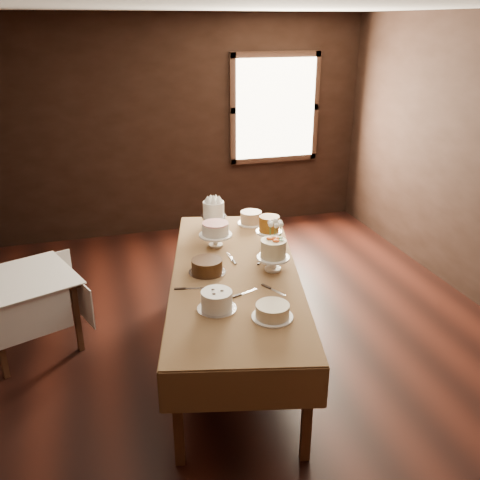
# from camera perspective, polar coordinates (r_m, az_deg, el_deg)

# --- Properties ---
(floor) EXTENTS (5.00, 6.00, 0.01)m
(floor) POSITION_cam_1_polar(r_m,az_deg,el_deg) (4.79, 0.69, -11.45)
(floor) COLOR black
(floor) RESTS_ON ground
(ceiling) EXTENTS (5.00, 6.00, 0.01)m
(ceiling) POSITION_cam_1_polar(r_m,az_deg,el_deg) (3.96, 0.89, 24.33)
(ceiling) COLOR beige
(ceiling) RESTS_ON wall_back
(wall_back) EXTENTS (5.00, 0.02, 2.80)m
(wall_back) POSITION_cam_1_polar(r_m,az_deg,el_deg) (7.00, -6.61, 12.02)
(wall_back) COLOR black
(wall_back) RESTS_ON ground
(window) EXTENTS (1.10, 0.05, 1.30)m
(window) POSITION_cam_1_polar(r_m,az_deg,el_deg) (7.24, 3.89, 14.08)
(window) COLOR #FFEABF
(window) RESTS_ON wall_back
(display_table) EXTENTS (1.59, 2.76, 0.80)m
(display_table) POSITION_cam_1_polar(r_m,az_deg,el_deg) (4.30, -0.53, -4.15)
(display_table) COLOR #482715
(display_table) RESTS_ON ground
(side_table) EXTENTS (1.05, 1.05, 0.68)m
(side_table) POSITION_cam_1_polar(r_m,az_deg,el_deg) (4.84, -22.56, -4.65)
(side_table) COLOR #482715
(side_table) RESTS_ON ground
(cake_meringue) EXTENTS (0.27, 0.27, 0.27)m
(cake_meringue) POSITION_cam_1_polar(r_m,az_deg,el_deg) (5.18, -2.89, 2.78)
(cake_meringue) COLOR silver
(cake_meringue) RESTS_ON display_table
(cake_speckled) EXTENTS (0.27, 0.27, 0.13)m
(cake_speckled) POSITION_cam_1_polar(r_m,az_deg,el_deg) (5.25, 1.21, 2.41)
(cake_speckled) COLOR white
(cake_speckled) RESTS_ON display_table
(cake_lattice) EXTENTS (0.32, 0.32, 0.23)m
(cake_lattice) POSITION_cam_1_polar(r_m,az_deg,el_deg) (4.72, -2.68, 0.48)
(cake_lattice) COLOR white
(cake_lattice) RESTS_ON display_table
(cake_caramel) EXTENTS (0.24, 0.24, 0.28)m
(cake_caramel) POSITION_cam_1_polar(r_m,az_deg,el_deg) (4.76, 3.17, 0.92)
(cake_caramel) COLOR white
(cake_caramel) RESTS_ON display_table
(cake_chocolate) EXTENTS (0.32, 0.32, 0.12)m
(cake_chocolate) POSITION_cam_1_polar(r_m,az_deg,el_deg) (4.23, -3.61, -2.92)
(cake_chocolate) COLOR silver
(cake_chocolate) RESTS_ON display_table
(cake_flowers) EXTENTS (0.27, 0.27, 0.28)m
(cake_flowers) POSITION_cam_1_polar(r_m,az_deg,el_deg) (4.26, 3.63, -1.82)
(cake_flowers) COLOR white
(cake_flowers) RESTS_ON display_table
(cake_swirl) EXTENTS (0.31, 0.31, 0.14)m
(cake_swirl) POSITION_cam_1_polar(r_m,az_deg,el_deg) (3.71, -2.55, -6.67)
(cake_swirl) COLOR silver
(cake_swirl) RESTS_ON display_table
(cake_cream) EXTENTS (0.29, 0.29, 0.10)m
(cake_cream) POSITION_cam_1_polar(r_m,az_deg,el_deg) (3.63, 3.56, -7.80)
(cake_cream) COLOR white
(cake_cream) RESTS_ON display_table
(cake_server_a) EXTENTS (0.23, 0.11, 0.01)m
(cake_server_a) POSITION_cam_1_polar(r_m,az_deg,el_deg) (3.96, 0.96, -5.64)
(cake_server_a) COLOR silver
(cake_server_a) RESTS_ON display_table
(cake_server_b) EXTENTS (0.13, 0.23, 0.01)m
(cake_server_b) POSITION_cam_1_polar(r_m,az_deg,el_deg) (3.97, 4.13, -5.69)
(cake_server_b) COLOR silver
(cake_server_b) RESTS_ON display_table
(cake_server_c) EXTENTS (0.03, 0.24, 0.01)m
(cake_server_c) POSITION_cam_1_polar(r_m,az_deg,el_deg) (4.53, -1.09, -1.80)
(cake_server_c) COLOR silver
(cake_server_c) RESTS_ON display_table
(cake_server_d) EXTENTS (0.16, 0.21, 0.01)m
(cake_server_d) POSITION_cam_1_polar(r_m,az_deg,el_deg) (4.53, 2.60, -1.86)
(cake_server_d) COLOR silver
(cake_server_d) RESTS_ON display_table
(cake_server_e) EXTENTS (0.24, 0.07, 0.01)m
(cake_server_e) POSITION_cam_1_polar(r_m,az_deg,el_deg) (4.02, -4.84, -5.27)
(cake_server_e) COLOR silver
(cake_server_e) RESTS_ON display_table
(flower_vase) EXTENTS (0.15, 0.15, 0.13)m
(flower_vase) POSITION_cam_1_polar(r_m,az_deg,el_deg) (4.51, 3.81, -1.13)
(flower_vase) COLOR #2D2823
(flower_vase) RESTS_ON display_table
(flower_bouquet) EXTENTS (0.14, 0.14, 0.20)m
(flower_bouquet) POSITION_cam_1_polar(r_m,az_deg,el_deg) (4.44, 3.87, 1.06)
(flower_bouquet) COLOR white
(flower_bouquet) RESTS_ON flower_vase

